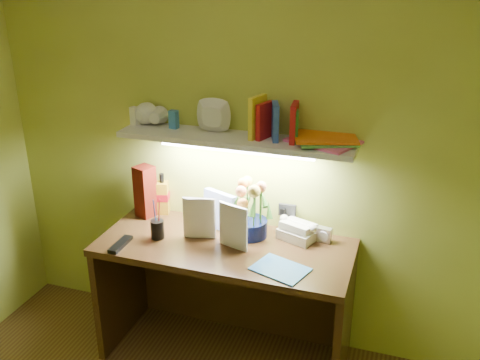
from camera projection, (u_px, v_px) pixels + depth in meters
name	position (u px, v px, depth m)	size (l,w,h in m)	color
desk	(225.00, 302.00, 3.07)	(1.40, 0.60, 0.75)	#331D0E
flower_bouquet	(250.00, 208.00, 2.96)	(0.21, 0.21, 0.34)	#060E3A
telephone	(298.00, 229.00, 2.97)	(0.20, 0.15, 0.12)	beige
desk_clock	(324.00, 235.00, 2.95)	(0.08, 0.04, 0.08)	silver
whisky_bottle	(163.00, 194.00, 3.25)	(0.07, 0.07, 0.26)	#C48B17
whisky_box	(145.00, 191.00, 3.21)	(0.10, 0.10, 0.32)	#501108
pen_cup	(157.00, 223.00, 2.97)	(0.07, 0.07, 0.18)	black
art_card	(219.00, 210.00, 3.08)	(0.22, 0.04, 0.22)	silver
tv_remote	(121.00, 244.00, 2.91)	(0.05, 0.19, 0.02)	black
blue_folder	(280.00, 269.00, 2.69)	(0.27, 0.19, 0.01)	#367CC3
desk_book_a	(183.00, 217.00, 2.97)	(0.18, 0.02, 0.24)	white
desk_book_b	(219.00, 222.00, 2.90)	(0.18, 0.02, 0.25)	silver
wall_shelf	(238.00, 132.00, 2.87)	(1.33, 0.36, 0.26)	silver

